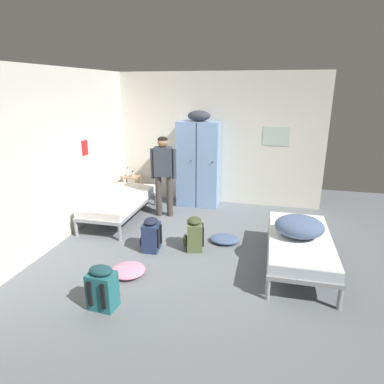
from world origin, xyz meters
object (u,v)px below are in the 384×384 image
object	(u,v)px
locker_bank	(199,162)
backpack_olive	(194,234)
person_traveler	(163,169)
lotion_bottle	(133,174)
bedding_heap	(299,226)
clothes_pile_pink	(128,270)
shelf_unit	(131,186)
backpack_teal	(103,288)
bed_left_rear	(120,201)
backpack_navy	(151,235)
bed_right	(300,243)
clothes_pile_denim	(225,239)
water_bottle	(128,172)

from	to	relation	value
locker_bank	backpack_olive	xyz separation A→B (m)	(0.39, -2.14, -0.71)
person_traveler	lotion_bottle	xyz separation A→B (m)	(-0.98, 0.72, -0.35)
bedding_heap	clothes_pile_pink	bearing A→B (deg)	-161.11
bedding_heap	person_traveler	size ratio (longest dim) A/B	0.42
shelf_unit	clothes_pile_pink	world-z (taller)	shelf_unit
person_traveler	backpack_teal	world-z (taller)	person_traveler
bed_left_rear	lotion_bottle	world-z (taller)	lotion_bottle
clothes_pile_pink	backpack_olive	bearing A→B (deg)	53.01
backpack_olive	backpack_navy	world-z (taller)	same
bedding_heap	lotion_bottle	world-z (taller)	bedding_heap
clothes_pile_pink	locker_bank	bearing A→B (deg)	83.87
backpack_olive	bed_left_rear	bearing A→B (deg)	152.07
bed_left_rear	person_traveler	world-z (taller)	person_traveler
bed_right	bedding_heap	distance (m)	0.26
clothes_pile_denim	clothes_pile_pink	world-z (taller)	clothes_pile_pink
backpack_olive	backpack_navy	distance (m)	0.70
backpack_olive	clothes_pile_pink	world-z (taller)	backpack_olive
lotion_bottle	backpack_navy	xyz separation A→B (m)	(1.23, -2.22, -0.38)
bed_right	lotion_bottle	distance (m)	4.17
backpack_navy	shelf_unit	bearing A→B (deg)	120.04
person_traveler	backpack_olive	xyz separation A→B (m)	(0.93, -1.31, -0.72)
backpack_olive	clothes_pile_denim	world-z (taller)	backpack_olive
locker_bank	backpack_teal	world-z (taller)	locker_bank
bed_right	bedding_heap	xyz separation A→B (m)	(-0.03, 0.01, 0.26)
locker_bank	backpack_olive	bearing A→B (deg)	-79.53
locker_bank	bedding_heap	bearing A→B (deg)	-49.31
shelf_unit	clothes_pile_denim	world-z (taller)	shelf_unit
shelf_unit	clothes_pile_pink	bearing A→B (deg)	-67.63
bed_left_rear	clothes_pile_pink	size ratio (longest dim) A/B	3.93
bedding_heap	person_traveler	xyz separation A→B (m)	(-2.52, 1.48, 0.35)
backpack_navy	water_bottle	bearing A→B (deg)	121.31
shelf_unit	person_traveler	distance (m)	1.44
clothes_pile_pink	clothes_pile_denim	bearing A→B (deg)	48.43
bed_right	clothes_pile_denim	bearing A→B (deg)	154.81
backpack_olive	shelf_unit	bearing A→B (deg)	133.73
backpack_olive	backpack_navy	xyz separation A→B (m)	(-0.67, -0.19, 0.00)
shelf_unit	water_bottle	world-z (taller)	water_bottle
bedding_heap	water_bottle	size ratio (longest dim) A/B	3.27
locker_bank	backpack_navy	world-z (taller)	locker_bank
water_bottle	backpack_navy	bearing A→B (deg)	-58.69
lotion_bottle	backpack_teal	world-z (taller)	lotion_bottle
locker_bank	backpack_olive	distance (m)	2.29
bedding_heap	backpack_navy	bearing A→B (deg)	-179.57
bed_left_rear	backpack_navy	distance (m)	1.53
bedding_heap	water_bottle	xyz separation A→B (m)	(-3.65, 2.26, 0.03)
bed_right	water_bottle	xyz separation A→B (m)	(-3.68, 2.27, 0.28)
person_traveler	lotion_bottle	distance (m)	1.26
shelf_unit	bedding_heap	xyz separation A→B (m)	(3.57, -2.24, 0.29)
bed_right	bedding_heap	world-z (taller)	bedding_heap
locker_bank	water_bottle	size ratio (longest dim) A/B	9.83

